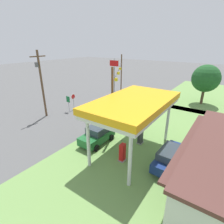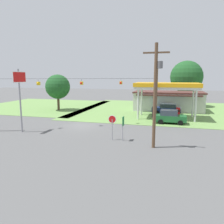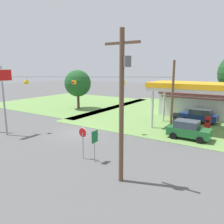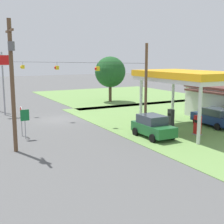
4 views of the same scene
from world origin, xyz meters
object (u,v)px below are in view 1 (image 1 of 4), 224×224
(gas_station_canopy, at_px, (134,105))
(tree_west_verge, at_px, (206,78))
(car_at_pumps_rear, at_px, (171,157))
(route_sign, at_px, (68,101))
(utility_pole_main, at_px, (41,81))
(fuel_pump_near, at_px, (140,137))
(car_at_pumps_front, at_px, (97,134))
(stop_sign_overhead, at_px, (114,69))
(fuel_pump_far, at_px, (122,153))
(stop_sign_roadside, at_px, (73,98))

(gas_station_canopy, relative_size, tree_west_verge, 1.41)
(car_at_pumps_rear, xyz_separation_m, tree_west_verge, (-19.58, -0.89, 3.46))
(route_sign, bearing_deg, utility_pole_main, -23.92)
(gas_station_canopy, distance_m, fuel_pump_near, 4.36)
(car_at_pumps_front, distance_m, tree_west_verge, 21.49)
(car_at_pumps_front, xyz_separation_m, utility_pole_main, (-1.34, -10.70, 4.12))
(car_at_pumps_front, relative_size, tree_west_verge, 0.61)
(fuel_pump_near, height_order, stop_sign_overhead, stop_sign_overhead)
(stop_sign_overhead, distance_m, tree_west_verge, 16.12)
(car_at_pumps_rear, bearing_deg, fuel_pump_far, 116.42)
(stop_sign_overhead, relative_size, route_sign, 2.95)
(stop_sign_overhead, bearing_deg, utility_pole_main, -6.62)
(stop_sign_overhead, bearing_deg, tree_west_verge, 104.12)
(tree_west_verge, bearing_deg, fuel_pump_far, -7.69)
(gas_station_canopy, distance_m, tree_west_verge, 19.73)
(fuel_pump_near, bearing_deg, car_at_pumps_rear, 64.10)
(gas_station_canopy, height_order, route_sign, gas_station_canopy)
(car_at_pumps_front, height_order, utility_pole_main, utility_pole_main)
(fuel_pump_near, xyz_separation_m, utility_pole_main, (1.06, -14.47, 4.26))
(car_at_pumps_rear, height_order, stop_sign_roadside, stop_sign_roadside)
(fuel_pump_near, distance_m, car_at_pumps_front, 4.47)
(gas_station_canopy, bearing_deg, car_at_pumps_front, -80.51)
(car_at_pumps_front, distance_m, route_sign, 10.36)
(car_at_pumps_rear, distance_m, tree_west_verge, 19.90)
(stop_sign_overhead, distance_m, utility_pole_main, 14.98)
(gas_station_canopy, xyz_separation_m, utility_pole_main, (-0.71, -14.47, 0.27))
(route_sign, distance_m, tree_west_verge, 22.54)
(utility_pole_main, relative_size, tree_west_verge, 1.36)
(gas_station_canopy, bearing_deg, route_sign, -106.29)
(car_at_pumps_front, xyz_separation_m, route_sign, (-4.45, -9.32, 0.77))
(car_at_pumps_front, height_order, stop_sign_roadside, stop_sign_roadside)
(fuel_pump_far, height_order, stop_sign_overhead, stop_sign_overhead)
(route_sign, height_order, utility_pole_main, utility_pole_main)
(car_at_pumps_front, bearing_deg, car_at_pumps_rear, 94.65)
(stop_sign_overhead, distance_m, route_sign, 12.24)
(fuel_pump_far, height_order, tree_west_verge, tree_west_verge)
(stop_sign_overhead, bearing_deg, route_sign, -1.68)
(fuel_pump_far, bearing_deg, stop_sign_overhead, -143.73)
(car_at_pumps_front, bearing_deg, fuel_pump_far, 73.46)
(car_at_pumps_rear, height_order, route_sign, route_sign)
(stop_sign_overhead, bearing_deg, fuel_pump_near, 42.68)
(route_sign, bearing_deg, stop_sign_overhead, 178.32)
(fuel_pump_near, relative_size, route_sign, 0.71)
(stop_sign_roadside, bearing_deg, fuel_pump_near, -103.42)
(fuel_pump_far, bearing_deg, gas_station_canopy, 179.95)
(fuel_pump_near, bearing_deg, stop_sign_overhead, -137.32)
(car_at_pumps_front, distance_m, car_at_pumps_rear, 7.56)
(tree_west_verge, bearing_deg, stop_sign_overhead, -75.88)
(fuel_pump_near, distance_m, tree_west_verge, 18.33)
(car_at_pumps_front, distance_m, stop_sign_roadside, 10.92)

